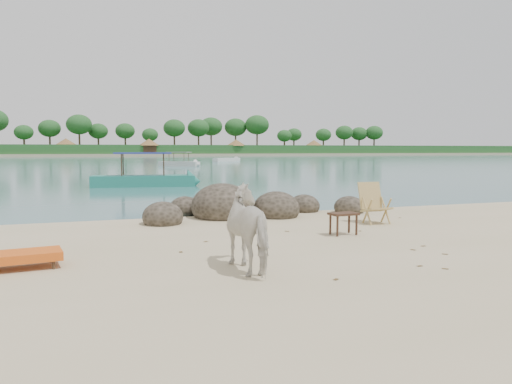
# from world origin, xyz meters

# --- Properties ---
(water) EXTENTS (400.00, 400.00, 0.00)m
(water) POSITION_xyz_m (0.00, 90.00, 0.00)
(water) COLOR #346869
(water) RESTS_ON ground
(far_shore) EXTENTS (420.00, 90.00, 1.40)m
(far_shore) POSITION_xyz_m (0.00, 170.00, 0.00)
(far_shore) COLOR tan
(far_shore) RESTS_ON ground
(far_scenery) EXTENTS (420.00, 18.00, 9.50)m
(far_scenery) POSITION_xyz_m (0.03, 136.70, 3.14)
(far_scenery) COLOR #1E4C1E
(far_scenery) RESTS_ON ground
(boulders) EXTENTS (6.32, 2.83, 1.24)m
(boulders) POSITION_xyz_m (0.23, 5.58, 0.23)
(boulders) COLOR black
(boulders) RESTS_ON ground
(cow) EXTENTS (0.82, 1.56, 1.28)m
(cow) POSITION_xyz_m (-1.43, -0.20, 0.64)
(cow) COLOR silver
(cow) RESTS_ON ground
(side_table) EXTENTS (0.60, 0.40, 0.47)m
(side_table) POSITION_xyz_m (1.36, 2.02, 0.23)
(side_table) COLOR #341F14
(side_table) RESTS_ON ground
(lounge_chair) EXTENTS (1.96, 0.89, 0.57)m
(lounge_chair) POSITION_xyz_m (-4.92, 1.01, 0.28)
(lounge_chair) COLOR orange
(lounge_chair) RESTS_ON ground
(deck_chair) EXTENTS (0.68, 0.74, 1.00)m
(deck_chair) POSITION_xyz_m (2.94, 3.18, 0.50)
(deck_chair) COLOR tan
(deck_chair) RESTS_ON ground
(boat_near) EXTENTS (5.90, 2.16, 2.81)m
(boat_near) POSITION_xyz_m (-0.74, 18.70, 1.41)
(boat_near) COLOR #20796A
(boat_near) RESTS_ON water
(boat_mid) EXTENTS (4.86, 4.43, 2.63)m
(boat_mid) POSITION_xyz_m (6.92, 48.91, 1.31)
(boat_mid) COLOR beige
(boat_mid) RESTS_ON water
(boat_far) EXTENTS (5.51, 3.64, 0.64)m
(boat_far) POSITION_xyz_m (18.53, 69.28, 0.32)
(boat_far) COLOR silver
(boat_far) RESTS_ON water
(dead_leaves) EXTENTS (6.43, 5.14, 0.00)m
(dead_leaves) POSITION_xyz_m (0.75, 0.85, 0.00)
(dead_leaves) COLOR brown
(dead_leaves) RESTS_ON ground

